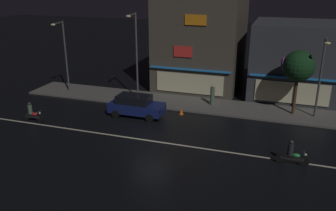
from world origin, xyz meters
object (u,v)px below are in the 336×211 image
streetlamp_mid (135,50)px  motorcycle_lead (292,155)px  parked_car_near_kerb (136,105)px  traffic_cone (181,111)px  streetlamp_east (321,71)px  motorcycle_following (32,113)px  pedestrian_on_sidewalk (212,96)px  streetlamp_west (64,51)px

streetlamp_mid → motorcycle_lead: 15.68m
parked_car_near_kerb → motorcycle_lead: parked_car_near_kerb is taller
streetlamp_mid → parked_car_near_kerb: streetlamp_mid is taller
motorcycle_lead → traffic_cone: (-8.33, 5.68, -0.36)m
streetlamp_east → parked_car_near_kerb: bearing=-164.6°
parked_car_near_kerb → motorcycle_following: size_ratio=2.26×
streetlamp_east → pedestrian_on_sidewalk: size_ratio=3.48×
streetlamp_mid → pedestrian_on_sidewalk: 7.58m
streetlamp_east → motorcycle_lead: size_ratio=3.21×
motorcycle_lead → traffic_cone: motorcycle_lead is taller
streetlamp_east → motorcycle_lead: streetlamp_east is taller
streetlamp_west → motorcycle_following: 7.90m
streetlamp_mid → streetlamp_east: bearing=0.7°
streetlamp_west → parked_car_near_kerb: 9.71m
streetlamp_west → streetlamp_east: bearing=0.7°
motorcycle_following → traffic_cone: size_ratio=3.45×
parked_car_near_kerb → motorcycle_lead: 12.40m
motorcycle_lead → traffic_cone: 10.09m
streetlamp_west → motorcycle_lead: size_ratio=3.44×
streetlamp_east → parked_car_near_kerb: size_ratio=1.42×
pedestrian_on_sidewalk → motorcycle_following: size_ratio=0.92×
parked_car_near_kerb → motorcycle_lead: bearing=159.8°
traffic_cone → streetlamp_mid: bearing=156.2°
pedestrian_on_sidewalk → parked_car_near_kerb: (-5.23, -4.09, -0.08)m
motorcycle_lead → parked_car_near_kerb: bearing=-26.0°
pedestrian_on_sidewalk → motorcycle_lead: (6.40, -8.38, -0.31)m
motorcycle_following → parked_car_near_kerb: bearing=34.7°
streetlamp_east → motorcycle_following: (-20.36, -7.23, -3.17)m
motorcycle_lead → streetlamp_west: bearing=-26.7°
streetlamp_west → streetlamp_mid: streetlamp_mid is taller
streetlamp_west → motorcycle_following: (1.49, -6.98, -3.40)m
pedestrian_on_sidewalk → parked_car_near_kerb: pedestrian_on_sidewalk is taller
pedestrian_on_sidewalk → motorcycle_following: bearing=9.6°
streetlamp_west → traffic_cone: bearing=-9.7°
pedestrian_on_sidewalk → streetlamp_east: bearing=154.7°
streetlamp_west → motorcycle_following: bearing=-77.9°
streetlamp_mid → motorcycle_following: (-5.60, -7.04, -3.88)m
streetlamp_east → motorcycle_following: bearing=-160.5°
motorcycle_lead → motorcycle_following: same height
parked_car_near_kerb → streetlamp_mid: bearing=-67.7°
pedestrian_on_sidewalk → traffic_cone: 3.39m
traffic_cone → streetlamp_west: bearing=170.3°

